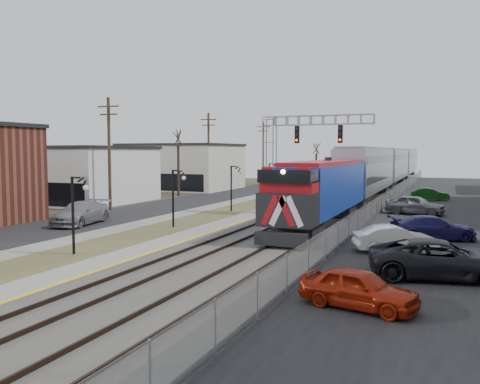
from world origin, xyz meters
The scene contains 23 objects.
ground centered at (0.00, 0.00, 0.00)m, with size 160.00×160.00×0.00m, color #473D2D.
street_west centered at (-11.50, 35.00, 0.02)m, with size 7.00×120.00×0.04m, color black.
sidewalk centered at (-7.00, 35.00, 0.04)m, with size 2.00×120.00×0.08m, color gray.
grass_median centered at (-4.00, 35.00, 0.03)m, with size 4.00×120.00×0.06m, color #4D532C.
platform centered at (-1.00, 35.00, 0.12)m, with size 2.00×120.00×0.24m, color gray.
ballast_bed centered at (4.00, 35.00, 0.10)m, with size 8.00×120.00×0.20m, color #595651.
platform_edge centered at (-0.12, 35.00, 0.24)m, with size 0.24×120.00×0.01m, color gold.
track_near centered at (2.00, 35.00, 0.28)m, with size 1.58×120.00×0.15m.
track_far centered at (5.50, 35.00, 0.28)m, with size 1.58×120.00×0.15m.
train centered at (5.50, 57.10, 2.92)m, with size 3.00×85.85×5.33m.
signal_gantry centered at (1.22, 27.99, 5.59)m, with size 9.00×1.07×8.15m.
lampposts centered at (-4.00, 18.29, 2.00)m, with size 0.14×62.14×4.00m.
utility_poles centered at (-14.50, 25.00, 5.00)m, with size 0.28×80.28×10.00m.
fence centered at (8.20, 35.00, 0.80)m, with size 0.04×120.00×1.60m, color gray.
buildings_west centered at (-21.00, 24.21, 3.01)m, with size 14.00×67.00×7.00m.
bare_trees centered at (-12.66, 38.91, 2.70)m, with size 12.30×42.30×5.95m.
car_lot_a centered at (10.83, 4.58, 0.67)m, with size 1.59×3.96×1.35m, color #A0200C.
car_lot_b centered at (10.96, 14.93, 0.69)m, with size 1.46×4.17×1.38m, color white.
car_lot_c centered at (13.29, 9.88, 0.80)m, with size 2.66×5.78×1.61m, color black.
car_lot_d centered at (12.66, 19.50, 0.72)m, with size 2.00×4.93×1.43m, color navy.
car_lot_e centered at (10.91, 31.94, 0.80)m, with size 1.90×4.72×1.61m, color slate.
car_lot_f centered at (11.55, 45.42, 0.65)m, with size 1.37×3.93×1.29m, color #0C3E10.
car_street_b centered at (-10.85, 16.70, 0.81)m, with size 2.27×5.58×1.62m, color gray.
Camera 1 is at (13.54, -12.22, 5.27)m, focal length 38.00 mm.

